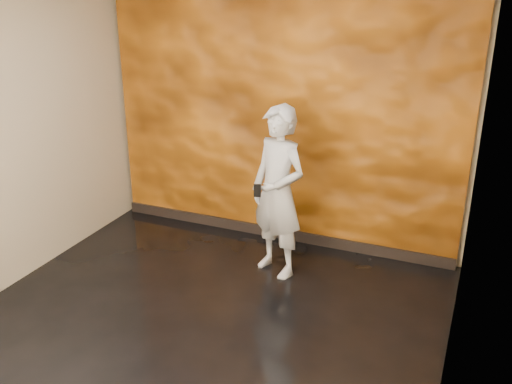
# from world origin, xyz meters

# --- Properties ---
(room) EXTENTS (4.02, 4.02, 2.81)m
(room) POSITION_xyz_m (0.00, 0.00, 1.40)
(room) COLOR black
(room) RESTS_ON ground
(feature_wall) EXTENTS (3.90, 0.06, 2.75)m
(feature_wall) POSITION_xyz_m (0.00, 1.96, 1.38)
(feature_wall) COLOR orange
(feature_wall) RESTS_ON ground
(baseboard) EXTENTS (3.90, 0.04, 0.12)m
(baseboard) POSITION_xyz_m (0.00, 1.92, 0.06)
(baseboard) COLOR black
(baseboard) RESTS_ON ground
(man) EXTENTS (0.73, 0.62, 1.70)m
(man) POSITION_xyz_m (0.28, 1.20, 0.85)
(man) COLOR #ADB4BE
(man) RESTS_ON ground
(phone) EXTENTS (0.07, 0.03, 0.13)m
(phone) POSITION_xyz_m (0.17, 0.95, 0.95)
(phone) COLOR black
(phone) RESTS_ON man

